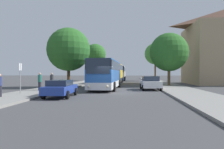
% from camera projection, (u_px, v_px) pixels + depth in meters
% --- Properties ---
extents(ground_plane, '(300.00, 300.00, 0.00)m').
position_uv_depth(ground_plane, '(111.00, 93.00, 20.25)').
color(ground_plane, '#424244').
rests_on(ground_plane, ground).
extents(sidewalk_left, '(4.00, 120.00, 0.15)m').
position_uv_depth(sidewalk_left, '(38.00, 92.00, 20.85)').
color(sidewalk_left, gray).
rests_on(sidewalk_left, ground_plane).
extents(sidewalk_right, '(4.00, 120.00, 0.15)m').
position_uv_depth(sidewalk_right, '(189.00, 93.00, 19.65)').
color(sidewalk_right, gray).
rests_on(sidewalk_right, ground_plane).
extents(bus_front, '(3.01, 10.75, 3.27)m').
position_uv_depth(bus_front, '(106.00, 74.00, 25.28)').
color(bus_front, silver).
rests_on(bus_front, ground_plane).
extents(bus_middle, '(3.11, 12.22, 3.53)m').
position_uv_depth(bus_middle, '(113.00, 73.00, 39.48)').
color(bus_middle, '#2D2D2D').
rests_on(bus_middle, ground_plane).
extents(bus_rear, '(2.83, 12.16, 3.47)m').
position_uv_depth(bus_rear, '(120.00, 73.00, 55.01)').
color(bus_rear, '#2D519E').
rests_on(bus_rear, ground_plane).
extents(parked_car_left_curb, '(2.08, 4.58, 1.34)m').
position_uv_depth(parked_car_left_curb, '(60.00, 88.00, 16.98)').
color(parked_car_left_curb, '#233D9E').
rests_on(parked_car_left_curb, ground_plane).
extents(parked_car_right_near, '(2.24, 4.13, 1.52)m').
position_uv_depth(parked_car_right_near, '(151.00, 83.00, 24.31)').
color(parked_car_right_near, silver).
rests_on(parked_car_right_near, ground_plane).
extents(bus_stop_sign, '(0.08, 0.45, 2.60)m').
position_uv_depth(bus_stop_sign, '(20.00, 74.00, 18.42)').
color(bus_stop_sign, gray).
rests_on(bus_stop_sign, sidewalk_left).
extents(pedestrian_waiting_near, '(0.36, 0.36, 1.68)m').
position_uv_depth(pedestrian_waiting_near, '(0.00, 85.00, 15.73)').
color(pedestrian_waiting_near, '#23232D').
rests_on(pedestrian_waiting_near, sidewalk_left).
extents(pedestrian_waiting_far, '(0.36, 0.36, 1.77)m').
position_uv_depth(pedestrian_waiting_far, '(40.00, 81.00, 21.57)').
color(pedestrian_waiting_far, '#23232D').
rests_on(pedestrian_waiting_far, sidewalk_left).
extents(pedestrian_walking_back, '(0.36, 0.36, 1.76)m').
position_uv_depth(pedestrian_walking_back, '(52.00, 81.00, 22.55)').
color(pedestrian_walking_back, '#23232D').
rests_on(pedestrian_walking_back, sidewalk_left).
extents(tree_left_near, '(5.23, 5.23, 8.95)m').
position_uv_depth(tree_left_near, '(95.00, 55.00, 53.76)').
color(tree_left_near, '#513D23').
rests_on(tree_left_near, sidewalk_left).
extents(tree_left_far, '(5.59, 5.59, 7.58)m').
position_uv_depth(tree_left_far, '(69.00, 50.00, 28.22)').
color(tree_left_far, '#47331E').
rests_on(tree_left_far, sidewalk_left).
extents(tree_right_near, '(5.46, 5.46, 7.44)m').
position_uv_depth(tree_right_near, '(169.00, 52.00, 31.03)').
color(tree_right_near, brown).
rests_on(tree_right_near, sidewalk_right).
extents(tree_right_mid, '(5.09, 5.09, 8.90)m').
position_uv_depth(tree_right_mid, '(155.00, 54.00, 52.38)').
color(tree_right_mid, '#47331E').
rests_on(tree_right_mid, sidewalk_right).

